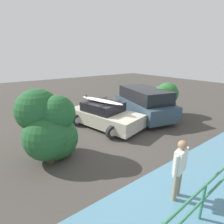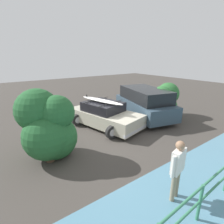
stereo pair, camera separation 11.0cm
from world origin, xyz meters
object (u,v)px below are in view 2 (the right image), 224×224
object	(u,v)px
suv_car	(144,103)
person_bystander	(178,165)
bush_near_left	(48,127)
bush_near_right	(164,99)
sedan_car	(105,115)

from	to	relation	value
suv_car	person_bystander	xyz separation A→B (m)	(4.01, 5.08, 0.09)
suv_car	bush_near_left	distance (m)	6.13
suv_car	bush_near_right	distance (m)	1.32
suv_car	bush_near_right	xyz separation A→B (m)	(-1.25, 0.41, 0.16)
bush_near_left	sedan_car	bearing A→B (deg)	-157.86
person_bystander	bush_near_left	distance (m)	4.43
bush_near_left	bush_near_right	world-z (taller)	bush_near_left
suv_car	person_bystander	distance (m)	6.47
bush_near_left	bush_near_right	xyz separation A→B (m)	(-7.27, -0.73, -0.11)
person_bystander	bush_near_right	xyz separation A→B (m)	(-5.25, -4.66, 0.07)
suv_car	bush_near_left	bearing A→B (deg)	10.72
person_bystander	suv_car	bearing A→B (deg)	-128.29
bush_near_right	sedan_car	bearing A→B (deg)	-8.74
person_bystander	sedan_car	bearing A→B (deg)	-103.59
bush_near_left	bush_near_right	distance (m)	7.31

